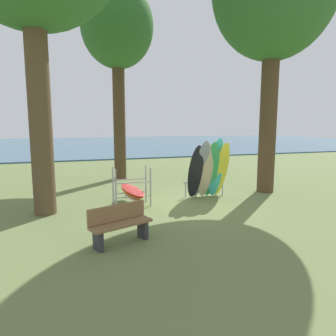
{
  "coord_description": "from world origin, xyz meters",
  "views": [
    {
      "loc": [
        -3.96,
        -9.27,
        2.62
      ],
      "look_at": [
        -0.68,
        0.69,
        1.1
      ],
      "focal_mm": 32.85,
      "sensor_mm": 36.0,
      "label": 1
    }
  ],
  "objects_px": {
    "leaning_board_pile": "(208,170)",
    "park_bench": "(120,223)",
    "tree_mid_behind": "(117,30)",
    "board_storage_rack": "(132,191)"
  },
  "relations": [
    {
      "from": "leaning_board_pile",
      "to": "park_bench",
      "type": "xyz_separation_m",
      "value": [
        -3.63,
        -3.13,
        -0.55
      ]
    },
    {
      "from": "tree_mid_behind",
      "to": "leaning_board_pile",
      "type": "bearing_deg",
      "value": -65.33
    },
    {
      "from": "leaning_board_pile",
      "to": "park_bench",
      "type": "relative_size",
      "value": 1.47
    },
    {
      "from": "tree_mid_behind",
      "to": "park_bench",
      "type": "bearing_deg",
      "value": -99.59
    },
    {
      "from": "tree_mid_behind",
      "to": "park_bench",
      "type": "height_order",
      "value": "tree_mid_behind"
    },
    {
      "from": "leaning_board_pile",
      "to": "park_bench",
      "type": "bearing_deg",
      "value": -139.22
    },
    {
      "from": "board_storage_rack",
      "to": "tree_mid_behind",
      "type": "bearing_deg",
      "value": 84.65
    },
    {
      "from": "park_bench",
      "to": "leaning_board_pile",
      "type": "bearing_deg",
      "value": 40.78
    },
    {
      "from": "board_storage_rack",
      "to": "leaning_board_pile",
      "type": "bearing_deg",
      "value": 1.46
    },
    {
      "from": "leaning_board_pile",
      "to": "board_storage_rack",
      "type": "relative_size",
      "value": 1.01
    }
  ]
}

